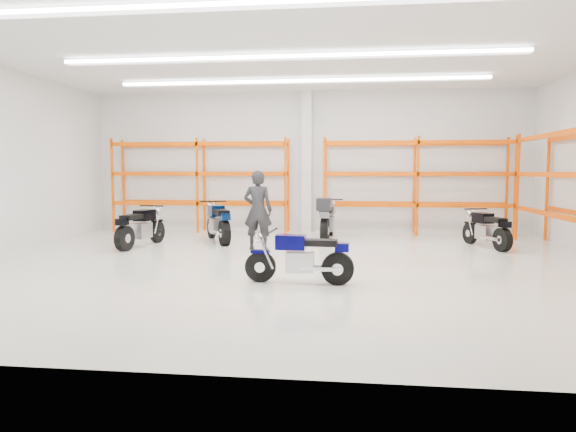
# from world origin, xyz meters

# --- Properties ---
(ground) EXTENTS (14.00, 14.00, 0.00)m
(ground) POSITION_xyz_m (0.00, 0.00, 0.00)
(ground) COLOR beige
(ground) RESTS_ON ground
(room_shell) EXTENTS (14.02, 12.02, 4.51)m
(room_shell) POSITION_xyz_m (0.00, 0.03, 3.28)
(room_shell) COLOR silver
(room_shell) RESTS_ON ground
(motorcycle_main) EXTENTS (1.92, 0.64, 0.94)m
(motorcycle_main) POSITION_xyz_m (0.58, -1.87, 0.44)
(motorcycle_main) COLOR black
(motorcycle_main) RESTS_ON ground
(motorcycle_back_a) EXTENTS (0.78, 2.13, 1.05)m
(motorcycle_back_a) POSITION_xyz_m (-4.00, 1.92, 0.49)
(motorcycle_back_a) COLOR black
(motorcycle_back_a) RESTS_ON ground
(motorcycle_back_b) EXTENTS (1.19, 2.08, 1.11)m
(motorcycle_back_b) POSITION_xyz_m (-2.21, 3.07, 0.52)
(motorcycle_back_b) COLOR black
(motorcycle_back_b) RESTS_ON ground
(motorcycle_back_c) EXTENTS (0.77, 2.42, 1.24)m
(motorcycle_back_c) POSITION_xyz_m (0.74, 3.83, 0.59)
(motorcycle_back_c) COLOR black
(motorcycle_back_c) RESTS_ON ground
(motorcycle_back_d) EXTENTS (0.88, 1.93, 0.98)m
(motorcycle_back_d) POSITION_xyz_m (4.86, 2.81, 0.46)
(motorcycle_back_d) COLOR black
(motorcycle_back_d) RESTS_ON ground
(standing_man) EXTENTS (0.74, 0.51, 1.98)m
(standing_man) POSITION_xyz_m (-0.90, 1.87, 0.99)
(standing_man) COLOR black
(standing_man) RESTS_ON ground
(structural_column) EXTENTS (0.32, 0.32, 4.50)m
(structural_column) POSITION_xyz_m (0.00, 5.82, 2.25)
(structural_column) COLOR white
(structural_column) RESTS_ON ground
(pallet_racking_back_left) EXTENTS (5.67, 0.87, 3.00)m
(pallet_racking_back_left) POSITION_xyz_m (-3.40, 5.48, 1.79)
(pallet_racking_back_left) COLOR #FF4701
(pallet_racking_back_left) RESTS_ON ground
(pallet_racking_back_right) EXTENTS (5.67, 0.87, 3.00)m
(pallet_racking_back_right) POSITION_xyz_m (3.40, 5.48, 1.79)
(pallet_racking_back_right) COLOR #FF4701
(pallet_racking_back_right) RESTS_ON ground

